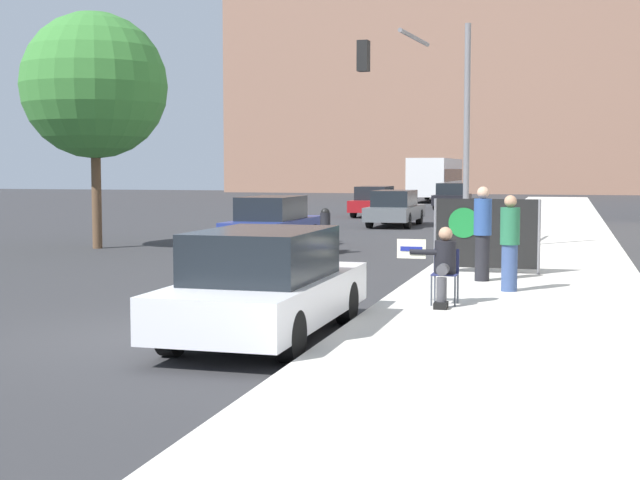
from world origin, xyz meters
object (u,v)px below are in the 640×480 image
Objects in this scene: city_bus_on_road at (436,177)px; street_tree_near_curb at (94,86)px; pedestrian_behind at (483,233)px; traffic_light_pole at (428,99)px; car_on_road_midblock at (395,208)px; protest_banner at (486,234)px; car_on_road_far_lane at (452,196)px; parked_car_curbside at (266,285)px; seated_protester at (443,263)px; car_on_road_nearest at (273,222)px; car_on_road_distant at (375,201)px; jogger_on_sidewalk at (510,242)px; motorcycle_on_road at (326,234)px.

street_tree_near_curb reaches higher than city_bus_on_road.
pedestrian_behind is 0.30× the size of traffic_light_pole.
car_on_road_midblock is at bearing 104.79° from traffic_light_pole.
car_on_road_far_lane is at bearing 98.29° from protest_banner.
seated_protester is at bearing 51.49° from parked_car_curbside.
street_tree_near_curb reaches higher than car_on_road_far_lane.
street_tree_near_curb is at bearing -175.85° from traffic_light_pole.
pedestrian_behind is at bearing -48.11° from car_on_road_nearest.
pedestrian_behind is 0.38× the size of car_on_road_nearest.
car_on_road_distant is (-7.23, 28.80, -0.11)m from seated_protester.
city_bus_on_road is at bearing 84.33° from street_tree_near_curb.
parked_car_curbside is 0.66× the size of street_tree_near_curb.
jogger_on_sidewalk is 2.79m from protest_banner.
car_on_road_distant is at bearing -89.79° from city_bus_on_road.
parked_car_curbside is 24.47m from car_on_road_midblock.
motorcycle_on_road is at bearing -34.27° from car_on_road_nearest.
motorcycle_on_road is (0.40, -12.25, -0.18)m from car_on_road_midblock.
traffic_light_pole is 1.25× the size of car_on_road_nearest.
pedestrian_behind reaches higher than car_on_road_nearest.
seated_protester is at bearing -64.62° from motorcycle_on_road.
car_on_road_far_lane is (-4.61, 37.98, -0.09)m from seated_protester.
car_on_road_nearest is 1.08× the size of car_on_road_far_lane.
car_on_road_nearest is 1.01× the size of car_on_road_midblock.
car_on_road_nearest is 39.49m from city_bus_on_road.
street_tree_near_curb reaches higher than seated_protester.
jogger_on_sidewalk is 5.41m from parked_car_curbside.
car_on_road_far_lane is 28.52m from motorcycle_on_road.
city_bus_on_road is (-0.86, 39.47, 1.02)m from car_on_road_nearest.
parked_car_curbside is (-2.06, -2.59, -0.09)m from seated_protester.
car_on_road_nearest is (-6.77, 7.54, -0.35)m from pedestrian_behind.
car_on_road_midblock is 16.27m from car_on_road_far_lane.
protest_banner is at bearing -42.61° from car_on_road_nearest.
traffic_light_pole is at bearing 88.79° from parked_car_curbside.
pedestrian_behind is 0.88× the size of motorcycle_on_road.
pedestrian_behind is 0.39× the size of car_on_road_midblock.
motorcycle_on_road is at bearing 1.30° from street_tree_near_curb.
car_on_road_far_lane is (-4.92, 34.72, -0.35)m from pedestrian_behind.
car_on_road_distant is (-5.44, 18.79, -3.45)m from traffic_light_pole.
traffic_light_pole reaches higher than car_on_road_distant.
pedestrian_behind is at bearing -27.36° from street_tree_near_curb.
street_tree_near_curb is (-11.38, 9.31, 3.88)m from seated_protester.
city_bus_on_road is (-7.56, 45.64, 0.78)m from protest_banner.
protest_banner is 6.58m from traffic_light_pole.
seated_protester is 0.12× the size of city_bus_on_road.
car_on_road_midblock reaches higher than motorcycle_on_road.
street_tree_near_curb is at bearing -117.62° from car_on_road_midblock.
jogger_on_sidewalk is 0.16× the size of city_bus_on_road.
car_on_road_distant is at bearing 108.32° from car_on_road_midblock.
motorcycle_on_road is at bearing -83.59° from jogger_on_sidewalk.
pedestrian_behind is 0.41× the size of car_on_road_far_lane.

